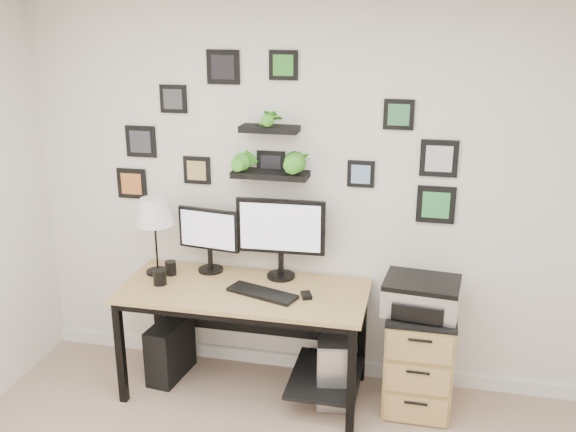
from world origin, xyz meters
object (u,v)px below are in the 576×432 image
(monitor_right, at_px, (281,232))
(desk, at_px, (251,304))
(pc_tower_grey, at_px, (333,363))
(pc_tower_black, at_px, (170,349))
(file_cabinet, at_px, (419,358))
(printer, at_px, (421,296))
(mug, at_px, (160,277))
(table_lamp, at_px, (154,214))
(monitor_left, at_px, (209,235))

(monitor_right, bearing_deg, desk, -129.46)
(pc_tower_grey, bearing_deg, pc_tower_black, -179.19)
(desk, bearing_deg, pc_tower_grey, 4.22)
(pc_tower_black, bearing_deg, monitor_right, 19.60)
(pc_tower_black, relative_size, file_cabinet, 0.61)
(pc_tower_grey, bearing_deg, printer, 0.93)
(monitor_right, xyz_separation_m, mug, (-0.75, -0.28, -0.28))
(monitor_right, relative_size, pc_tower_black, 1.45)
(table_lamp, height_order, pc_tower_black, table_lamp)
(table_lamp, relative_size, file_cabinet, 0.79)
(file_cabinet, height_order, printer, printer)
(table_lamp, distance_m, pc_tower_black, 0.98)
(table_lamp, distance_m, printer, 1.82)
(desk, height_order, printer, printer)
(printer, bearing_deg, monitor_right, 171.27)
(mug, height_order, pc_tower_grey, mug)
(pc_tower_black, xyz_separation_m, pc_tower_grey, (1.15, 0.02, 0.03))
(printer, bearing_deg, pc_tower_black, -179.15)
(monitor_left, bearing_deg, printer, -5.79)
(monitor_left, relative_size, file_cabinet, 0.67)
(table_lamp, distance_m, pc_tower_grey, 1.55)
(table_lamp, bearing_deg, pc_tower_grey, -2.52)
(table_lamp, height_order, file_cabinet, table_lamp)
(desk, relative_size, pc_tower_black, 3.92)
(table_lamp, height_order, printer, table_lamp)
(pc_tower_grey, xyz_separation_m, file_cabinet, (0.55, 0.02, 0.10))
(monitor_right, height_order, table_lamp, monitor_right)
(pc_tower_grey, distance_m, printer, 0.77)
(monitor_right, height_order, file_cabinet, monitor_right)
(monitor_left, relative_size, pc_tower_grey, 0.90)
(mug, distance_m, pc_tower_grey, 1.28)
(table_lamp, xyz_separation_m, file_cabinet, (1.79, -0.04, -0.84))
(file_cabinet, distance_m, printer, 0.44)
(desk, relative_size, monitor_right, 2.70)
(file_cabinet, bearing_deg, monitor_right, 171.89)
(monitor_left, bearing_deg, pc_tower_black, -146.54)
(monitor_left, distance_m, pc_tower_grey, 1.19)
(desk, height_order, monitor_left, monitor_left)
(file_cabinet, bearing_deg, mug, -175.15)
(monitor_right, relative_size, file_cabinet, 0.88)
(file_cabinet, bearing_deg, printer, -138.15)
(monitor_right, distance_m, table_lamp, 0.86)
(monitor_left, height_order, pc_tower_black, monitor_left)
(pc_tower_grey, bearing_deg, monitor_right, 158.71)
(pc_tower_black, xyz_separation_m, printer, (1.69, 0.02, 0.57))
(monitor_left, xyz_separation_m, mug, (-0.25, -0.28, -0.21))
(mug, bearing_deg, pc_tower_black, 93.64)
(mug, height_order, printer, printer)
(monitor_left, bearing_deg, mug, -131.83)
(monitor_right, relative_size, printer, 1.21)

